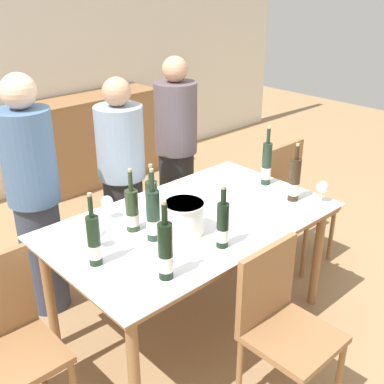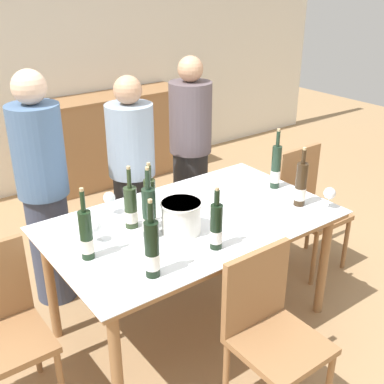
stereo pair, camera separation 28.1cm
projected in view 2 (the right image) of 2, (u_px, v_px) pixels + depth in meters
name	position (u px, v px, depth m)	size (l,w,h in m)	color
ground_plane	(192.00, 322.00, 3.21)	(12.00, 12.00, 0.00)	#A37F56
back_wall	(21.00, 54.00, 4.64)	(8.00, 0.10, 2.80)	silver
sideboard_cabinet	(115.00, 138.00, 5.24)	(1.59, 0.46, 0.95)	#996B42
dining_table	(192.00, 230.00, 2.92)	(1.73, 1.03, 0.78)	#996B42
ice_bucket	(181.00, 216.00, 2.71)	(0.24, 0.24, 0.18)	white
wine_bottle_0	(276.00, 168.00, 3.25)	(0.07, 0.07, 0.42)	#1E3323
wine_bottle_1	(301.00, 185.00, 3.01)	(0.07, 0.07, 0.39)	#332314
wine_bottle_2	(131.00, 208.00, 2.75)	(0.08, 0.08, 0.38)	#28381E
wine_bottle_3	(86.00, 236.00, 2.45)	(0.07, 0.07, 0.40)	black
wine_bottle_4	(150.00, 205.00, 2.74)	(0.07, 0.07, 0.40)	#28381E
wine_bottle_5	(149.00, 214.00, 2.64)	(0.08, 0.08, 0.42)	#1E3323
wine_bottle_6	(152.00, 250.00, 2.30)	(0.07, 0.07, 0.41)	black
wine_bottle_7	(216.00, 227.00, 2.54)	(0.07, 0.07, 0.36)	black
wine_glass_0	(330.00, 194.00, 2.98)	(0.08, 0.08, 0.14)	white
wine_glass_1	(109.00, 199.00, 2.90)	(0.07, 0.07, 0.15)	white
wine_glass_2	(94.00, 228.00, 2.61)	(0.07, 0.07, 0.13)	white
chair_near_front	(269.00, 325.00, 2.41)	(0.42, 0.42, 0.90)	#996B42
chair_right_end	(306.00, 201.00, 3.68)	(0.42, 0.42, 0.93)	#996B42
person_host	(44.00, 193.00, 3.15)	(0.33, 0.33, 1.61)	#383F56
person_guest_left	(133.00, 182.00, 3.46)	(0.33, 0.33, 1.51)	#262628
person_guest_right	(191.00, 157.00, 3.82)	(0.33, 0.33, 1.58)	#262628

